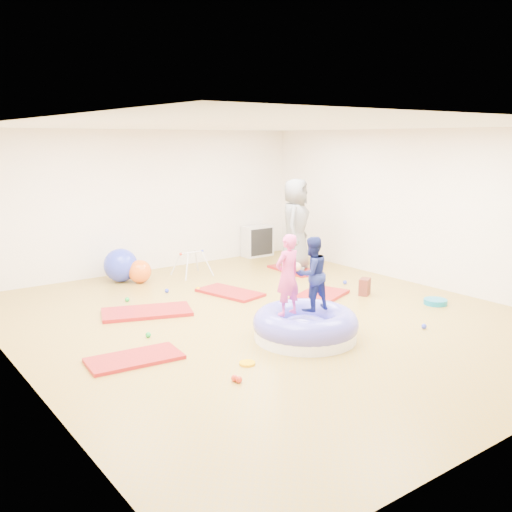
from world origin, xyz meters
TOP-DOWN VIEW (x-y plane):
  - room at (0.00, 0.00)m, footprint 7.01×8.01m
  - gym_mat_front_left at (-2.29, -0.34)m, footprint 1.17×0.67m
  - gym_mat_mid_left at (-1.34, 1.29)m, footprint 1.48×1.08m
  - gym_mat_center_back at (0.31, 1.48)m, footprint 0.83×1.26m
  - gym_mat_right at (1.32, 0.37)m, footprint 1.44×1.08m
  - gym_mat_rear_right at (2.34, 2.15)m, footprint 0.60×1.15m
  - inflatable_cushion at (-0.13, -0.98)m, footprint 1.41×1.41m
  - child_pink at (-0.37, -0.89)m, footprint 0.41×0.29m
  - child_navy at (0.02, -0.93)m, footprint 0.50×0.39m
  - adult_caregiver at (2.32, 2.12)m, footprint 1.05×1.00m
  - infant at (2.10, 1.94)m, footprint 0.37×0.38m
  - ball_pit_balls at (-0.39, 0.31)m, footprint 4.26×3.94m
  - exercise_ball_blue at (-0.84, 3.41)m, footprint 0.63×0.63m
  - exercise_ball_orange at (-0.59, 3.12)m, footprint 0.43×0.43m
  - infant_play_gym at (0.42, 2.95)m, footprint 0.64×0.61m
  - cube_shelf at (2.63, 3.79)m, footprint 0.70×0.34m
  - balance_disc at (2.63, -1.02)m, footprint 0.37×0.37m
  - backpack at (2.13, 0.05)m, footprint 0.29×0.25m
  - yellow_toy at (-1.27, -1.25)m, footprint 0.19×0.19m

SIDE VIEW (x-z plane):
  - yellow_toy at x=-1.27m, z-range 0.00..0.03m
  - gym_mat_front_left at x=-2.29m, z-range 0.00..0.05m
  - gym_mat_rear_right at x=2.34m, z-range 0.00..0.05m
  - gym_mat_center_back at x=0.31m, z-range 0.00..0.05m
  - gym_mat_right at x=1.32m, z-range 0.00..0.05m
  - gym_mat_mid_left at x=-1.34m, z-range 0.00..0.06m
  - ball_pit_balls at x=-0.39m, z-range 0.00..0.08m
  - balance_disc at x=2.63m, z-range 0.00..0.08m
  - backpack at x=2.13m, z-range 0.00..0.29m
  - infant at x=2.10m, z-range 0.05..0.27m
  - inflatable_cushion at x=-0.13m, z-range -0.05..0.39m
  - exercise_ball_orange at x=-0.59m, z-range 0.00..0.43m
  - exercise_ball_blue at x=-0.84m, z-range 0.00..0.63m
  - infant_play_gym at x=0.42m, z-range 0.08..0.57m
  - cube_shelf at x=2.63m, z-range 0.00..0.70m
  - child_navy at x=0.02m, z-range 0.41..1.41m
  - child_pink at x=-0.37m, z-range 0.41..1.48m
  - adult_caregiver at x=2.32m, z-range 0.05..1.86m
  - room at x=0.00m, z-range 0.00..2.80m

